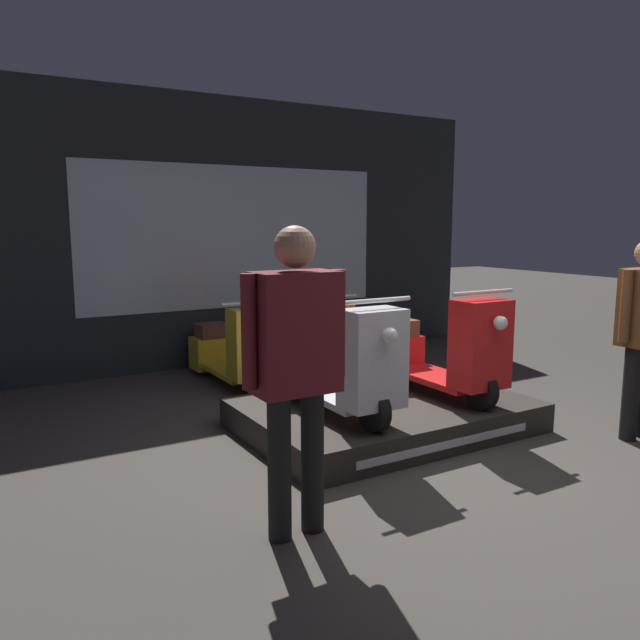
{
  "coord_description": "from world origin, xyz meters",
  "views": [
    {
      "loc": [
        -3.01,
        -3.16,
        1.73
      ],
      "look_at": [
        0.01,
        1.97,
        0.79
      ],
      "focal_mm": 35.0,
      "sensor_mm": 36.0,
      "label": 1
    }
  ],
  "objects_px": {
    "scooter_display_right": "(438,352)",
    "scooter_display_left": "(335,366)",
    "scooter_backrow_0": "(233,350)",
    "scooter_backrow_1": "(308,342)",
    "person_left_browsing": "(295,355)"
  },
  "relations": [
    {
      "from": "scooter_display_left",
      "to": "scooter_backrow_1",
      "type": "distance_m",
      "value": 2.27
    },
    {
      "from": "scooter_backrow_1",
      "to": "person_left_browsing",
      "type": "relative_size",
      "value": 0.9
    },
    {
      "from": "scooter_backrow_0",
      "to": "person_left_browsing",
      "type": "height_order",
      "value": "person_left_browsing"
    },
    {
      "from": "scooter_display_left",
      "to": "scooter_backrow_0",
      "type": "relative_size",
      "value": 1.0
    },
    {
      "from": "person_left_browsing",
      "to": "scooter_backrow_1",
      "type": "bearing_deg",
      "value": 59.55
    },
    {
      "from": "scooter_display_left",
      "to": "person_left_browsing",
      "type": "relative_size",
      "value": 0.9
    },
    {
      "from": "scooter_display_left",
      "to": "scooter_backrow_0",
      "type": "bearing_deg",
      "value": 90.2
    },
    {
      "from": "scooter_backrow_0",
      "to": "person_left_browsing",
      "type": "xyz_separation_m",
      "value": [
        -0.97,
        -3.22,
        0.65
      ]
    },
    {
      "from": "scooter_backrow_1",
      "to": "scooter_display_right",
      "type": "bearing_deg",
      "value": -86.41
    },
    {
      "from": "scooter_backrow_0",
      "to": "scooter_backrow_1",
      "type": "xyz_separation_m",
      "value": [
        0.93,
        0.0,
        0.0
      ]
    },
    {
      "from": "scooter_display_left",
      "to": "scooter_backrow_0",
      "type": "height_order",
      "value": "scooter_display_left"
    },
    {
      "from": "scooter_display_left",
      "to": "scooter_display_right",
      "type": "height_order",
      "value": "same"
    },
    {
      "from": "scooter_display_right",
      "to": "scooter_display_left",
      "type": "bearing_deg",
      "value": 180.0
    },
    {
      "from": "scooter_backrow_0",
      "to": "scooter_backrow_1",
      "type": "distance_m",
      "value": 0.93
    },
    {
      "from": "scooter_backrow_0",
      "to": "scooter_backrow_1",
      "type": "relative_size",
      "value": 1.0
    }
  ]
}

